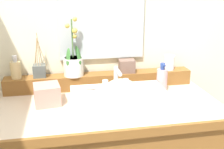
% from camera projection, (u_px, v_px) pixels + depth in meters
% --- Properties ---
extents(wall_back, '(2.71, 0.20, 2.53)m').
position_uv_depth(wall_back, '(96.00, 18.00, 1.71)').
color(wall_back, beige).
rests_on(wall_back, ground).
extents(back_ledge, '(1.12, 0.10, 0.09)m').
position_uv_depth(back_ledge, '(101.00, 80.00, 1.66)').
color(back_ledge, brown).
rests_on(back_ledge, vanity_cabinet).
extents(sink_basin, '(0.49, 0.33, 0.26)m').
position_uv_depth(sink_basin, '(121.00, 101.00, 1.39)').
color(sink_basin, white).
rests_on(sink_basin, vanity_cabinet).
extents(soap_bar, '(0.07, 0.04, 0.02)m').
position_uv_depth(soap_bar, '(92.00, 87.00, 1.44)').
color(soap_bar, silver).
rests_on(soap_bar, sink_basin).
extents(potted_plant, '(0.12, 0.12, 0.34)m').
position_uv_depth(potted_plant, '(74.00, 63.00, 1.59)').
color(potted_plant, silver).
rests_on(potted_plant, back_ledge).
extents(soap_dispenser, '(0.06, 0.06, 0.13)m').
position_uv_depth(soap_dispenser, '(16.00, 69.00, 1.55)').
color(soap_dispenser, '#DCC084').
rests_on(soap_dispenser, back_ledge).
extents(tumbler_cup, '(0.06, 0.06, 0.09)m').
position_uv_depth(tumbler_cup, '(169.00, 63.00, 1.71)').
color(tumbler_cup, white).
rests_on(tumbler_cup, back_ledge).
extents(reed_diffuser, '(0.08, 0.08, 0.26)m').
position_uv_depth(reed_diffuser, '(40.00, 70.00, 1.58)').
color(reed_diffuser, '#4E5552').
rests_on(reed_diffuser, back_ledge).
extents(trinket_box, '(0.10, 0.08, 0.08)m').
position_uv_depth(trinket_box, '(127.00, 66.00, 1.66)').
color(trinket_box, brown).
rests_on(trinket_box, back_ledge).
extents(lotion_bottle, '(0.06, 0.07, 0.17)m').
position_uv_depth(lotion_bottle, '(162.00, 80.00, 1.58)').
color(lotion_bottle, '#CC9FA1').
rests_on(lotion_bottle, vanity_cabinet).
extents(tissue_box, '(0.15, 0.15, 0.11)m').
position_uv_depth(tissue_box, '(47.00, 94.00, 1.43)').
color(tissue_box, tan).
rests_on(tissue_box, vanity_cabinet).
extents(mirror, '(0.51, 0.02, 0.54)m').
position_uv_depth(mirror, '(102.00, 13.00, 1.59)').
color(mirror, silver).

